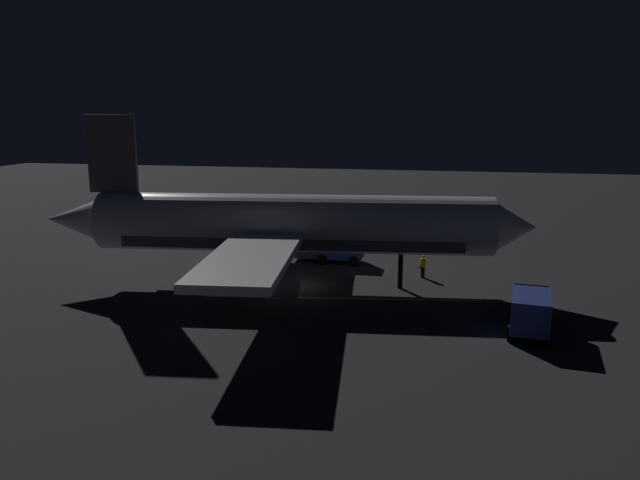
# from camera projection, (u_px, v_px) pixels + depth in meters

# --- Properties ---
(ground_plane) EXTENTS (180.00, 180.00, 0.20)m
(ground_plane) POSITION_uv_depth(u_px,v_px,m) (293.00, 287.00, 44.64)
(ground_plane) COLOR #2C2C2F
(apron_guide_stripe) EXTENTS (3.06, 18.84, 0.01)m
(apron_guide_stripe) POSITION_uv_depth(u_px,v_px,m) (341.00, 298.00, 41.52)
(apron_guide_stripe) COLOR gold
(apron_guide_stripe) RESTS_ON ground_plane
(airliner) EXTENTS (30.12, 35.81, 12.31)m
(airliner) POSITION_uv_depth(u_px,v_px,m) (285.00, 226.00, 43.73)
(airliner) COLOR white
(airliner) RESTS_ON ground_plane
(baggage_truck) EXTENTS (5.83, 2.83, 2.37)m
(baggage_truck) POSITION_uv_depth(u_px,v_px,m) (530.00, 311.00, 35.15)
(baggage_truck) COLOR navy
(baggage_truck) RESTS_ON ground_plane
(catering_truck) EXTENTS (2.31, 5.58, 2.19)m
(catering_truck) POSITION_uv_depth(u_px,v_px,m) (332.00, 249.00, 51.14)
(catering_truck) COLOR navy
(catering_truck) RESTS_ON ground_plane
(ground_crew_worker) EXTENTS (0.40, 0.40, 1.74)m
(ground_crew_worker) POSITION_uv_depth(u_px,v_px,m) (423.00, 266.00, 46.52)
(ground_crew_worker) COLOR black
(ground_crew_worker) RESTS_ON ground_plane
(traffic_cone_near_left) EXTENTS (0.50, 0.50, 0.55)m
(traffic_cone_near_left) POSITION_uv_depth(u_px,v_px,m) (359.00, 260.00, 51.19)
(traffic_cone_near_left) COLOR #EA590F
(traffic_cone_near_left) RESTS_ON ground_plane
(traffic_cone_near_right) EXTENTS (0.50, 0.50, 0.55)m
(traffic_cone_near_right) POSITION_uv_depth(u_px,v_px,m) (421.00, 265.00, 49.59)
(traffic_cone_near_right) COLOR #EA590F
(traffic_cone_near_right) RESTS_ON ground_plane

